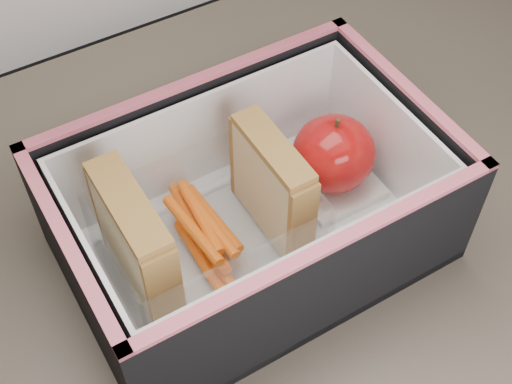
{
  "coord_description": "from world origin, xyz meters",
  "views": [
    {
      "loc": [
        -0.19,
        -0.38,
        1.3
      ],
      "look_at": [
        0.01,
        -0.05,
        0.81
      ],
      "focal_mm": 50.0,
      "sensor_mm": 36.0,
      "label": 1
    }
  ],
  "objects": [
    {
      "name": "red_apple",
      "position": [
        0.1,
        -0.04,
        0.81
      ],
      "size": [
        0.09,
        0.09,
        0.08
      ],
      "rotation": [
        0.0,
        0.0,
        -0.27
      ],
      "color": "#97060B",
      "rests_on": "paper_napkin"
    },
    {
      "name": "plastic_tub",
      "position": [
        -0.04,
        -0.05,
        0.8
      ],
      "size": [
        0.18,
        0.13,
        0.07
      ],
      "primitive_type": null,
      "color": "white",
      "rests_on": "lunch_bag"
    },
    {
      "name": "carrot_sticks",
      "position": [
        -0.04,
        -0.04,
        0.79
      ],
      "size": [
        0.04,
        0.13,
        0.03
      ],
      "color": "#E05816",
      "rests_on": "plastic_tub"
    },
    {
      "name": "lunch_bag",
      "position": [
        -0.0,
        -0.05,
        0.82
      ],
      "size": [
        0.32,
        0.31,
        0.31
      ],
      "color": "black",
      "rests_on": "kitchen_table"
    },
    {
      "name": "sandwich_left",
      "position": [
        -0.11,
        -0.05,
        0.82
      ],
      "size": [
        0.03,
        0.1,
        0.11
      ],
      "color": "tan",
      "rests_on": "plastic_tub"
    },
    {
      "name": "kitchen_table",
      "position": [
        0.0,
        0.0,
        0.66
      ],
      "size": [
        1.2,
        0.8,
        0.75
      ],
      "color": "#51473D",
      "rests_on": "ground"
    },
    {
      "name": "sandwich_right",
      "position": [
        0.02,
        -0.05,
        0.82
      ],
      "size": [
        0.03,
        0.09,
        0.1
      ],
      "color": "tan",
      "rests_on": "plastic_tub"
    },
    {
      "name": "paper_napkin",
      "position": [
        0.1,
        -0.04,
        0.77
      ],
      "size": [
        0.08,
        0.08,
        0.01
      ],
      "primitive_type": "cube",
      "rotation": [
        0.0,
        0.0,
        -0.01
      ],
      "color": "white",
      "rests_on": "lunch_bag"
    }
  ]
}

